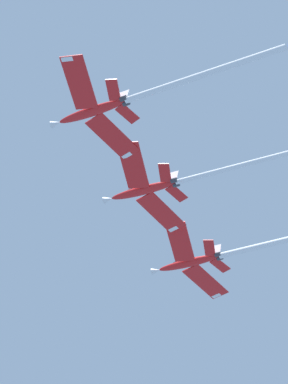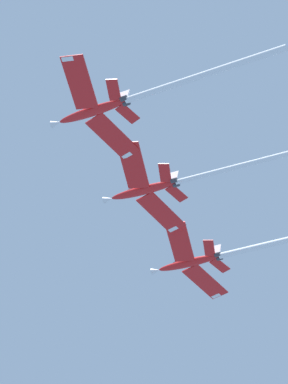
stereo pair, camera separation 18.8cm
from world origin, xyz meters
name	(u,v)px [view 1 (the left image)]	position (x,y,z in m)	size (l,w,h in m)	color
jet_inner_left	(128,99)	(17.30, 2.63, 102.36)	(35.29, 21.78, 8.98)	red
jet_centre	(170,183)	(11.74, -13.38, 102.72)	(34.84, 21.04, 8.65)	red
jet_inner_right	(222,255)	(3.21, -29.64, 103.32)	(34.19, 21.56, 8.29)	red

